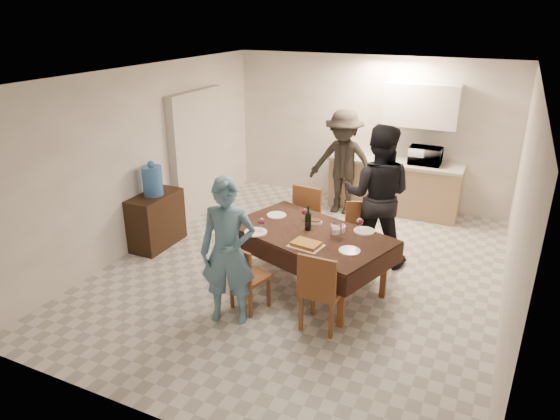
{
  "coord_description": "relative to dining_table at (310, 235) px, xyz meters",
  "views": [
    {
      "loc": [
        2.25,
        -5.59,
        3.32
      ],
      "look_at": [
        -0.2,
        -0.3,
        0.96
      ],
      "focal_mm": 32.0,
      "sensor_mm": 36.0,
      "label": 1
    }
  ],
  "objects": [
    {
      "name": "floor",
      "position": [
        -0.24,
        0.36,
        -0.72
      ],
      "size": [
        5.0,
        6.0,
        0.02
      ],
      "primitive_type": "cube",
      "color": "silver",
      "rests_on": "ground"
    },
    {
      "name": "ceiling",
      "position": [
        -0.24,
        0.36,
        1.88
      ],
      "size": [
        5.0,
        6.0,
        0.02
      ],
      "primitive_type": "cube",
      "color": "white",
      "rests_on": "wall_back"
    },
    {
      "name": "wall_back",
      "position": [
        -0.24,
        3.36,
        0.58
      ],
      "size": [
        5.0,
        0.02,
        2.6
      ],
      "primitive_type": "cube",
      "color": "white",
      "rests_on": "floor"
    },
    {
      "name": "wall_front",
      "position": [
        -0.24,
        -2.64,
        0.58
      ],
      "size": [
        5.0,
        0.02,
        2.6
      ],
      "primitive_type": "cube",
      "color": "white",
      "rests_on": "floor"
    },
    {
      "name": "wall_left",
      "position": [
        -2.74,
        0.36,
        0.58
      ],
      "size": [
        0.02,
        6.0,
        2.6
      ],
      "primitive_type": "cube",
      "color": "white",
      "rests_on": "floor"
    },
    {
      "name": "wall_right",
      "position": [
        2.26,
        0.36,
        0.58
      ],
      "size": [
        0.02,
        6.0,
        2.6
      ],
      "primitive_type": "cube",
      "color": "white",
      "rests_on": "floor"
    },
    {
      "name": "stub_partition",
      "position": [
        -2.66,
        1.56,
        0.33
      ],
      "size": [
        0.15,
        1.4,
        2.1
      ],
      "primitive_type": "cube",
      "color": "beige",
      "rests_on": "floor"
    },
    {
      "name": "kitchen_base_cabinet",
      "position": [
        0.36,
        3.04,
        -0.29
      ],
      "size": [
        2.2,
        0.6,
        0.86
      ],
      "primitive_type": "cube",
      "color": "#9F875F",
      "rests_on": "floor"
    },
    {
      "name": "kitchen_worktop",
      "position": [
        0.36,
        3.04,
        0.16
      ],
      "size": [
        2.24,
        0.64,
        0.05
      ],
      "primitive_type": "cube",
      "color": "#ABACA6",
      "rests_on": "kitchen_base_cabinet"
    },
    {
      "name": "upper_cabinet",
      "position": [
        0.66,
        3.18,
        1.13
      ],
      "size": [
        1.2,
        0.34,
        0.7
      ],
      "primitive_type": "cube",
      "color": "silver",
      "rests_on": "wall_back"
    },
    {
      "name": "dining_table",
      "position": [
        0.0,
        0.0,
        0.0
      ],
      "size": [
        2.21,
        1.7,
        0.76
      ],
      "rotation": [
        0.0,
        0.0,
        -0.33
      ],
      "color": "black",
      "rests_on": "floor"
    },
    {
      "name": "chair_near_left",
      "position": [
        -0.45,
        -0.83,
        -0.21
      ],
      "size": [
        0.47,
        0.48,
        0.45
      ],
      "rotation": [
        0.0,
        0.0,
        -0.29
      ],
      "color": "brown",
      "rests_on": "floor"
    },
    {
      "name": "chair_near_right",
      "position": [
        0.45,
        -0.84,
        -0.14
      ],
      "size": [
        0.43,
        0.43,
        0.51
      ],
      "rotation": [
        0.0,
        0.0,
        -0.01
      ],
      "color": "brown",
      "rests_on": "floor"
    },
    {
      "name": "chair_far_left",
      "position": [
        -0.45,
        0.66,
        -0.12
      ],
      "size": [
        0.49,
        0.49,
        0.53
      ],
      "rotation": [
        0.0,
        0.0,
        3.05
      ],
      "color": "brown",
      "rests_on": "floor"
    },
    {
      "name": "chair_far_right",
      "position": [
        0.45,
        0.66,
        -0.17
      ],
      "size": [
        0.55,
        0.56,
        0.49
      ],
      "rotation": [
        0.0,
        0.0,
        3.58
      ],
      "color": "brown",
      "rests_on": "floor"
    },
    {
      "name": "console",
      "position": [
        -2.52,
        0.17,
        -0.32
      ],
      "size": [
        0.43,
        0.87,
        0.8
      ],
      "primitive_type": "cube",
      "color": "black",
      "rests_on": "floor"
    },
    {
      "name": "water_jug",
      "position": [
        -2.52,
        0.17,
        0.29
      ],
      "size": [
        0.29,
        0.29,
        0.43
      ],
      "primitive_type": "cylinder",
      "color": "#3D7ACF",
      "rests_on": "console"
    },
    {
      "name": "wine_bottle",
      "position": [
        -0.05,
        0.05,
        0.19
      ],
      "size": [
        0.08,
        0.08,
        0.32
      ],
      "primitive_type": null,
      "color": "black",
      "rests_on": "dining_table"
    },
    {
      "name": "water_pitcher",
      "position": [
        0.35,
        -0.05,
        0.14
      ],
      "size": [
        0.14,
        0.14,
        0.21
      ],
      "primitive_type": "cylinder",
      "color": "white",
      "rests_on": "dining_table"
    },
    {
      "name": "savoury_tart",
      "position": [
        0.1,
        -0.38,
        0.06
      ],
      "size": [
        0.41,
        0.33,
        0.05
      ],
      "primitive_type": "cube",
      "rotation": [
        0.0,
        0.0,
        -0.14
      ],
      "color": "#B18133",
      "rests_on": "dining_table"
    },
    {
      "name": "salad_bowl",
      "position": [
        0.3,
        0.18,
        0.07
      ],
      "size": [
        0.18,
        0.18,
        0.07
      ],
      "primitive_type": "cylinder",
      "color": "white",
      "rests_on": "dining_table"
    },
    {
      "name": "mushroom_dish",
      "position": [
        -0.05,
        0.28,
        0.05
      ],
      "size": [
        0.18,
        0.18,
        0.03
      ],
      "primitive_type": "cylinder",
      "color": "white",
      "rests_on": "dining_table"
    },
    {
      "name": "wine_glass_a",
      "position": [
        -0.55,
        -0.25,
        0.13
      ],
      "size": [
        0.08,
        0.08,
        0.19
      ],
      "primitive_type": null,
      "color": "white",
      "rests_on": "dining_table"
    },
    {
      "name": "wine_glass_b",
      "position": [
        0.55,
        0.25,
        0.13
      ],
      "size": [
        0.09,
        0.09,
        0.19
      ],
      "primitive_type": null,
      "color": "white",
      "rests_on": "dining_table"
    },
    {
      "name": "wine_glass_c",
      "position": [
        -0.2,
        0.3,
        0.13
      ],
      "size": [
        0.08,
        0.08,
        0.18
      ],
      "primitive_type": null,
      "color": "white",
      "rests_on": "dining_table"
    },
    {
      "name": "plate_near_left",
      "position": [
        -0.6,
        -0.3,
        0.04
      ],
      "size": [
        0.28,
        0.28,
        0.02
      ],
      "primitive_type": "cylinder",
      "color": "white",
      "rests_on": "dining_table"
    },
    {
      "name": "plate_near_right",
      "position": [
        0.6,
        -0.3,
        0.04
      ],
      "size": [
        0.25,
        0.25,
        0.01
      ],
      "primitive_type": "cylinder",
      "color": "white",
      "rests_on": "dining_table"
    },
    {
      "name": "plate_far_left",
      "position": [
        -0.6,
        0.3,
        0.04
      ],
      "size": [
        0.26,
        0.26,
        0.02
      ],
      "primitive_type": "cylinder",
      "color": "white",
      "rests_on": "dining_table"
    },
    {
      "name": "plate_far_right",
      "position": [
        0.6,
        0.3,
        0.04
      ],
      "size": [
        0.26,
        0.26,
        0.02
      ],
      "primitive_type": "cylinder",
      "color": "white",
      "rests_on": "dining_table"
    },
    {
      "name": "microwave",
      "position": [
        0.84,
        3.04,
        0.33
      ],
      "size": [
        0.52,
        0.35,
        0.29
      ],
      "primitive_type": "imported",
      "rotation": [
        0.0,
        0.0,
        3.14
      ],
      "color": "silver",
      "rests_on": "kitchen_worktop"
    },
    {
      "name": "person_near",
      "position": [
        -0.55,
        -1.05,
        0.12
      ],
      "size": [
        0.72,
        0.58,
        1.7
      ],
      "primitive_type": "imported",
      "rotation": [
        0.0,
        0.0,
        0.32
      ],
      "color": "teal",
      "rests_on": "floor"
    },
    {
      "name": "person_far",
      "position": [
        0.55,
        1.05,
        0.25
      ],
      "size": [
        1.03,
        0.85,
        1.95
      ],
      "primitive_type": "imported",
      "rotation": [
        0.0,
        0.0,
        3.26
      ],
      "color": "black",
      "rests_on": "floor"
    },
    {
      "name": "person_kitchen",
      "position": [
        -0.44,
        2.59,
        0.17
      ],
      "size": [
        1.16,
        0.66,
        1.79
      ],
      "primitive_type": "imported",
      "color": "black",
      "rests_on": "floor"
    }
  ]
}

